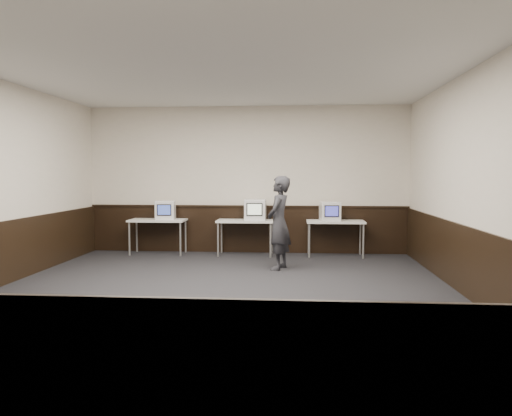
# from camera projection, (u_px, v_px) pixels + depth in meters

# --- Properties ---
(floor) EXTENTS (8.00, 8.00, 0.00)m
(floor) POSITION_uv_depth(u_px,v_px,m) (220.00, 297.00, 7.07)
(floor) COLOR black
(floor) RESTS_ON ground
(ceiling) EXTENTS (8.00, 8.00, 0.00)m
(ceiling) POSITION_uv_depth(u_px,v_px,m) (219.00, 67.00, 6.84)
(ceiling) COLOR white
(ceiling) RESTS_ON back_wall
(back_wall) EXTENTS (7.00, 0.00, 7.00)m
(back_wall) POSITION_uv_depth(u_px,v_px,m) (247.00, 180.00, 10.93)
(back_wall) COLOR beige
(back_wall) RESTS_ON ground
(front_wall) EXTENTS (7.00, 0.00, 7.00)m
(front_wall) POSITION_uv_depth(u_px,v_px,m) (118.00, 198.00, 2.98)
(front_wall) COLOR beige
(front_wall) RESTS_ON ground
(right_wall) EXTENTS (0.00, 8.00, 8.00)m
(right_wall) POSITION_uv_depth(u_px,v_px,m) (478.00, 184.00, 6.68)
(right_wall) COLOR beige
(right_wall) RESTS_ON ground
(wainscot_back) EXTENTS (6.98, 0.04, 1.00)m
(wainscot_back) POSITION_uv_depth(u_px,v_px,m) (247.00, 230.00, 10.99)
(wainscot_back) COLOR black
(wainscot_back) RESTS_ON back_wall
(wainscot_front) EXTENTS (6.98, 0.04, 1.00)m
(wainscot_front) POSITION_uv_depth(u_px,v_px,m) (122.00, 376.00, 3.07)
(wainscot_front) COLOR black
(wainscot_front) RESTS_ON front_wall
(wainscot_right) EXTENTS (0.04, 7.98, 1.00)m
(wainscot_right) POSITION_uv_depth(u_px,v_px,m) (474.00, 265.00, 6.76)
(wainscot_right) COLOR black
(wainscot_right) RESTS_ON right_wall
(wainscot_rail) EXTENTS (6.98, 0.06, 0.04)m
(wainscot_rail) POSITION_uv_depth(u_px,v_px,m) (247.00, 206.00, 10.93)
(wainscot_rail) COLOR black
(wainscot_rail) RESTS_ON wainscot_back
(desk_left) EXTENTS (1.20, 0.60, 0.75)m
(desk_left) POSITION_uv_depth(u_px,v_px,m) (158.00, 223.00, 10.75)
(desk_left) COLOR silver
(desk_left) RESTS_ON ground
(desk_center) EXTENTS (1.20, 0.60, 0.75)m
(desk_center) POSITION_uv_depth(u_px,v_px,m) (245.00, 223.00, 10.60)
(desk_center) COLOR silver
(desk_center) RESTS_ON ground
(desk_right) EXTENTS (1.20, 0.60, 0.75)m
(desk_right) POSITION_uv_depth(u_px,v_px,m) (335.00, 224.00, 10.45)
(desk_right) COLOR silver
(desk_right) RESTS_ON ground
(emac_left) EXTENTS (0.45, 0.48, 0.40)m
(emac_left) POSITION_uv_depth(u_px,v_px,m) (165.00, 210.00, 10.70)
(emac_left) COLOR white
(emac_left) RESTS_ON desk_left
(emac_center) EXTENTS (0.45, 0.48, 0.44)m
(emac_center) POSITION_uv_depth(u_px,v_px,m) (255.00, 210.00, 10.56)
(emac_center) COLOR white
(emac_center) RESTS_ON desk_center
(emac_right) EXTENTS (0.44, 0.47, 0.40)m
(emac_right) POSITION_uv_depth(u_px,v_px,m) (330.00, 211.00, 10.39)
(emac_right) COLOR white
(emac_right) RESTS_ON desk_right
(person) EXTENTS (0.56, 0.71, 1.70)m
(person) POSITION_uv_depth(u_px,v_px,m) (279.00, 223.00, 9.03)
(person) COLOR #26272C
(person) RESTS_ON ground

